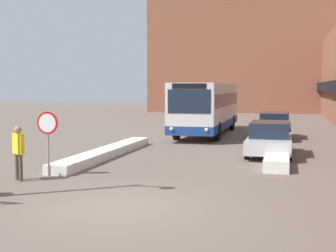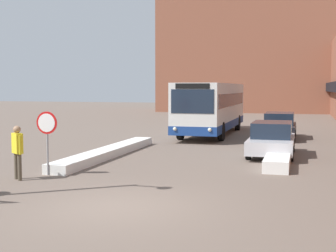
{
  "view_description": "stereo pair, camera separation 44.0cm",
  "coord_description": "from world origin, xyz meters",
  "px_view_note": "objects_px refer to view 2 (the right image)",
  "views": [
    {
      "loc": [
        3.99,
        -10.81,
        2.96
      ],
      "look_at": [
        -0.42,
        6.21,
        1.52
      ],
      "focal_mm": 50.0,
      "sensor_mm": 36.0,
      "label": 1
    },
    {
      "loc": [
        4.41,
        -10.69,
        2.96
      ],
      "look_at": [
        -0.42,
        6.21,
        1.52
      ],
      "focal_mm": 50.0,
      "sensor_mm": 36.0,
      "label": 2
    }
  ],
  "objects_px": {
    "city_bus": "(212,107)",
    "parked_car_front": "(272,139)",
    "pedestrian": "(17,147)",
    "parked_car_back": "(279,126)",
    "stop_sign": "(47,129)"
  },
  "relations": [
    {
      "from": "city_bus",
      "to": "parked_car_front",
      "type": "bearing_deg",
      "value": -63.46
    },
    {
      "from": "parked_car_front",
      "to": "pedestrian",
      "type": "relative_size",
      "value": 2.59
    },
    {
      "from": "parked_car_back",
      "to": "stop_sign",
      "type": "bearing_deg",
      "value": -116.38
    },
    {
      "from": "city_bus",
      "to": "parked_car_back",
      "type": "xyz_separation_m",
      "value": [
        4.24,
        -1.2,
        -1.0
      ]
    },
    {
      "from": "parked_car_back",
      "to": "pedestrian",
      "type": "xyz_separation_m",
      "value": [
        -7.53,
        -15.08,
        0.29
      ]
    },
    {
      "from": "stop_sign",
      "to": "parked_car_front",
      "type": "bearing_deg",
      "value": 44.36
    },
    {
      "from": "city_bus",
      "to": "pedestrian",
      "type": "bearing_deg",
      "value": -101.44
    },
    {
      "from": "parked_car_back",
      "to": "stop_sign",
      "type": "height_order",
      "value": "stop_sign"
    },
    {
      "from": "stop_sign",
      "to": "pedestrian",
      "type": "height_order",
      "value": "stop_sign"
    },
    {
      "from": "pedestrian",
      "to": "stop_sign",
      "type": "bearing_deg",
      "value": 97.3
    },
    {
      "from": "city_bus",
      "to": "parked_car_front",
      "type": "xyz_separation_m",
      "value": [
        4.24,
        -8.49,
        -1.02
      ]
    },
    {
      "from": "city_bus",
      "to": "stop_sign",
      "type": "height_order",
      "value": "city_bus"
    },
    {
      "from": "city_bus",
      "to": "stop_sign",
      "type": "bearing_deg",
      "value": -100.24
    },
    {
      "from": "stop_sign",
      "to": "pedestrian",
      "type": "relative_size",
      "value": 1.24
    },
    {
      "from": "parked_car_front",
      "to": "city_bus",
      "type": "bearing_deg",
      "value": 116.54
    }
  ]
}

